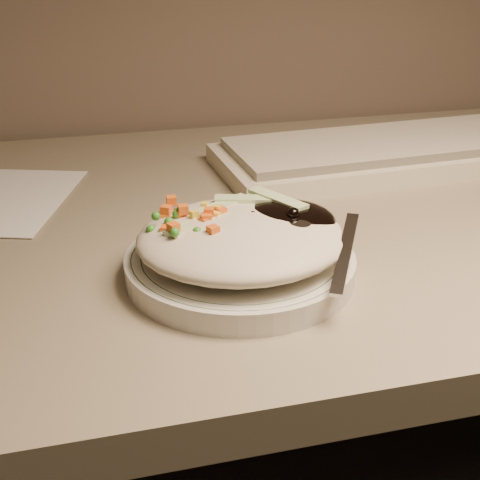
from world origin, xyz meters
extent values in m
cube|color=#7E735B|center=(0.00, 1.38, 0.72)|extent=(1.40, 0.70, 0.04)
cylinder|color=silver|center=(-0.05, 1.22, 0.75)|extent=(0.21, 0.21, 0.02)
torus|color=#144723|center=(-0.05, 1.22, 0.76)|extent=(0.20, 0.20, 0.00)
torus|color=#144723|center=(-0.05, 1.22, 0.76)|extent=(0.19, 0.19, 0.00)
ellipsoid|color=beige|center=(-0.05, 1.22, 0.78)|extent=(0.19, 0.18, 0.04)
ellipsoid|color=black|center=(0.00, 1.23, 0.79)|extent=(0.10, 0.09, 0.03)
ellipsoid|color=orange|center=(-0.09, 1.24, 0.78)|extent=(0.08, 0.08, 0.02)
sphere|color=black|center=(-0.03, 1.23, 0.79)|extent=(0.01, 0.01, 0.01)
sphere|color=black|center=(-0.01, 1.24, 0.79)|extent=(0.01, 0.01, 0.01)
sphere|color=black|center=(0.02, 1.23, 0.80)|extent=(0.01, 0.01, 0.01)
sphere|color=black|center=(0.01, 1.24, 0.79)|extent=(0.01, 0.01, 0.01)
sphere|color=black|center=(0.00, 1.21, 0.80)|extent=(0.01, 0.01, 0.01)
sphere|color=black|center=(-0.01, 1.23, 0.79)|extent=(0.01, 0.01, 0.01)
sphere|color=black|center=(0.00, 1.24, 0.79)|extent=(0.01, 0.01, 0.01)
cube|color=orange|center=(-0.10, 1.24, 0.80)|extent=(0.01, 0.01, 0.01)
cube|color=orange|center=(-0.08, 1.22, 0.79)|extent=(0.01, 0.01, 0.01)
cube|color=orange|center=(-0.11, 1.26, 0.80)|extent=(0.01, 0.01, 0.01)
cube|color=orange|center=(-0.07, 1.23, 0.80)|extent=(0.01, 0.01, 0.01)
cube|color=orange|center=(-0.08, 1.23, 0.80)|extent=(0.01, 0.01, 0.01)
cube|color=orange|center=(-0.11, 1.26, 0.79)|extent=(0.01, 0.01, 0.01)
cube|color=orange|center=(-0.10, 1.25, 0.80)|extent=(0.01, 0.01, 0.01)
cube|color=orange|center=(-0.08, 1.23, 0.80)|extent=(0.01, 0.01, 0.01)
cube|color=orange|center=(-0.06, 1.24, 0.80)|extent=(0.01, 0.01, 0.01)
cube|color=orange|center=(-0.10, 1.27, 0.80)|extent=(0.01, 0.01, 0.01)
cube|color=orange|center=(-0.11, 1.21, 0.80)|extent=(0.01, 0.01, 0.01)
cube|color=orange|center=(-0.08, 1.20, 0.80)|extent=(0.01, 0.01, 0.01)
cube|color=orange|center=(-0.12, 1.22, 0.79)|extent=(0.01, 0.01, 0.01)
cube|color=orange|center=(-0.11, 1.26, 0.79)|extent=(0.01, 0.01, 0.01)
sphere|color=#388C28|center=(-0.08, 1.24, 0.80)|extent=(0.01, 0.01, 0.01)
sphere|color=#388C28|center=(-0.11, 1.20, 0.80)|extent=(0.01, 0.01, 0.01)
sphere|color=#388C28|center=(-0.11, 1.24, 0.80)|extent=(0.01, 0.01, 0.01)
sphere|color=#388C28|center=(-0.12, 1.24, 0.80)|extent=(0.01, 0.01, 0.01)
sphere|color=#388C28|center=(-0.08, 1.24, 0.79)|extent=(0.01, 0.01, 0.01)
sphere|color=#388C28|center=(-0.08, 1.21, 0.79)|extent=(0.01, 0.01, 0.01)
sphere|color=#388C28|center=(-0.09, 1.23, 0.79)|extent=(0.01, 0.01, 0.01)
sphere|color=#388C28|center=(-0.10, 1.21, 0.79)|extent=(0.01, 0.01, 0.01)
sphere|color=#388C28|center=(-0.13, 1.23, 0.79)|extent=(0.01, 0.01, 0.01)
sphere|color=#388C28|center=(-0.10, 1.25, 0.80)|extent=(0.01, 0.01, 0.01)
sphere|color=#388C28|center=(-0.10, 1.24, 0.80)|extent=(0.01, 0.01, 0.01)
sphere|color=#388C28|center=(-0.11, 1.22, 0.79)|extent=(0.01, 0.01, 0.01)
sphere|color=#388C28|center=(-0.09, 1.21, 0.80)|extent=(0.01, 0.01, 0.01)
sphere|color=#388C28|center=(-0.06, 1.26, 0.79)|extent=(0.01, 0.01, 0.01)
cube|color=yellow|center=(-0.08, 1.24, 0.79)|extent=(0.01, 0.01, 0.01)
cube|color=yellow|center=(-0.07, 1.23, 0.80)|extent=(0.01, 0.01, 0.01)
cube|color=yellow|center=(-0.09, 1.24, 0.79)|extent=(0.01, 0.01, 0.01)
cube|color=yellow|center=(-0.09, 1.23, 0.80)|extent=(0.01, 0.01, 0.01)
cube|color=yellow|center=(-0.09, 1.23, 0.79)|extent=(0.01, 0.01, 0.01)
cube|color=yellow|center=(-0.07, 1.24, 0.80)|extent=(0.01, 0.01, 0.01)
cube|color=yellow|center=(-0.07, 1.26, 0.80)|extent=(0.01, 0.01, 0.01)
cube|color=yellow|center=(-0.08, 1.23, 0.79)|extent=(0.01, 0.01, 0.01)
cube|color=#B2D18C|center=(-0.06, 1.26, 0.80)|extent=(0.07, 0.05, 0.00)
cube|color=#B2D18C|center=(-0.03, 1.26, 0.80)|extent=(0.07, 0.03, 0.00)
cube|color=#B2D18C|center=(-0.09, 1.23, 0.80)|extent=(0.06, 0.05, 0.00)
cube|color=#B2D18C|center=(0.00, 1.25, 0.80)|extent=(0.05, 0.07, 0.00)
cube|color=#B2D18C|center=(-0.04, 1.21, 0.79)|extent=(0.07, 0.04, 0.00)
ellipsoid|color=silver|center=(0.00, 1.21, 0.79)|extent=(0.05, 0.06, 0.01)
cube|color=silver|center=(0.03, 1.16, 0.78)|extent=(0.06, 0.10, 0.03)
cube|color=beige|center=(0.25, 1.49, 0.75)|extent=(0.52, 0.21, 0.03)
cube|color=beige|center=(0.25, 1.49, 0.77)|extent=(0.49, 0.18, 0.01)
camera|label=1|loc=(-0.19, 0.68, 1.04)|focal=50.00mm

